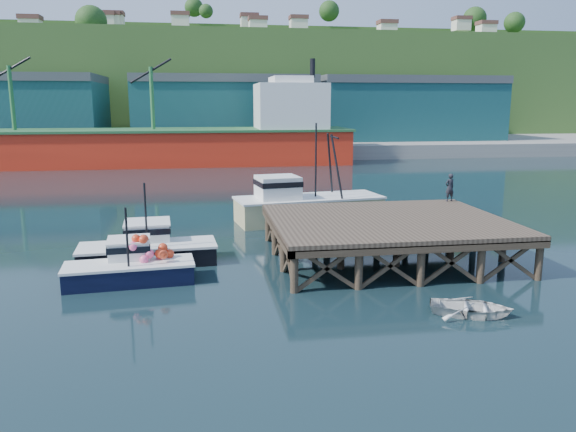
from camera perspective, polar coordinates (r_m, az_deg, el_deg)
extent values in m
plane|color=black|center=(28.88, -0.51, -4.71)|extent=(300.00, 300.00, 0.00)
cube|color=brown|center=(29.67, 10.06, -0.47)|extent=(12.00, 10.00, 0.25)
cube|color=#473828|center=(25.31, 13.56, -3.26)|extent=(12.00, 0.30, 0.35)
cylinder|color=#473828|center=(24.17, 0.64, -5.98)|extent=(0.36, 0.36, 2.60)
cylinder|color=#473828|center=(28.30, 24.13, -4.40)|extent=(0.36, 0.36, 2.60)
cylinder|color=#473828|center=(33.17, -2.03, -1.16)|extent=(0.36, 0.36, 2.60)
cylinder|color=#473828|center=(36.29, 16.15, -0.51)|extent=(0.36, 0.36, 2.60)
cube|color=gray|center=(97.78, -6.50, 7.26)|extent=(160.00, 40.00, 2.00)
cube|color=#184C52|center=(92.55, -6.45, 10.43)|extent=(28.00, 16.00, 9.00)
cube|color=#184C52|center=(98.51, 11.56, 10.34)|extent=(30.00, 16.00, 9.00)
cube|color=red|center=(76.09, -14.93, 6.67)|extent=(55.00, 9.50, 4.40)
cube|color=#26592D|center=(75.95, -15.02, 8.40)|extent=(55.50, 10.00, 0.30)
cube|color=silver|center=(76.40, 0.22, 11.05)|extent=(9.00, 9.00, 6.00)
cube|color=silver|center=(76.44, 0.23, 13.53)|extent=(5.00, 7.00, 1.20)
cylinder|color=black|center=(77.05, 2.51, 14.77)|extent=(0.70, 0.70, 2.50)
cube|color=#2D511E|center=(127.54, -7.20, 12.70)|extent=(220.00, 50.00, 22.00)
cube|color=black|center=(26.48, -15.79, -5.68)|extent=(5.79, 2.54, 0.87)
cube|color=silver|center=(26.36, -15.84, -4.73)|extent=(5.90, 2.59, 0.12)
cube|color=silver|center=(27.22, -15.83, -3.30)|extent=(1.99, 1.99, 0.87)
cube|color=black|center=(27.18, -15.85, -2.91)|extent=(2.10, 2.10, 0.29)
cylinder|color=black|center=(25.48, -16.04, -2.18)|extent=(0.10, 0.10, 2.72)
cube|color=black|center=(29.41, -14.02, -3.82)|extent=(6.87, 2.96, 0.93)
cube|color=silver|center=(29.29, -14.07, -2.91)|extent=(7.00, 3.02, 0.12)
cube|color=silver|center=(30.36, -14.08, -1.55)|extent=(2.39, 2.39, 0.93)
cube|color=black|center=(30.31, -14.10, -1.17)|extent=(2.52, 2.52, 0.31)
cylinder|color=black|center=(28.28, -14.25, -0.04)|extent=(0.10, 0.10, 3.30)
sphere|color=#FF5D95|center=(26.49, -15.10, -4.06)|extent=(0.43, 0.43, 0.43)
sphere|color=#FF5D95|center=(26.54, -13.08, -3.47)|extent=(0.43, 0.43, 0.43)
sphere|color=red|center=(26.03, -14.08, -3.34)|extent=(0.43, 0.43, 0.43)
cube|color=#CDC184|center=(38.58, 2.14, 0.64)|extent=(10.23, 4.83, 1.61)
cube|color=silver|center=(38.43, 2.15, 1.88)|extent=(10.44, 5.04, 0.13)
cube|color=silver|center=(37.96, -1.16, 2.93)|extent=(3.03, 2.88, 1.61)
cube|color=black|center=(37.90, -1.16, 3.46)|extent=(3.13, 2.98, 0.36)
cylinder|color=black|center=(38.20, 2.84, 5.41)|extent=(0.12, 0.12, 5.36)
imported|color=silver|center=(22.92, 18.12, -8.82)|extent=(3.72, 3.26, 0.64)
imported|color=black|center=(35.52, 16.10, 2.80)|extent=(0.69, 0.53, 1.69)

